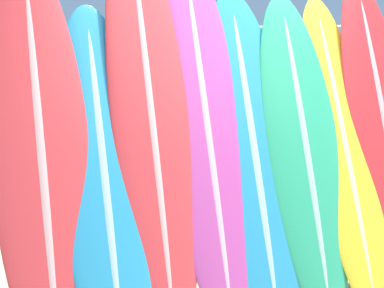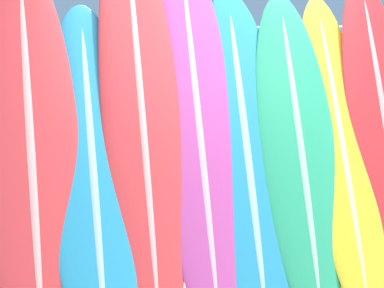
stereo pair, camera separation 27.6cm
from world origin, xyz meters
The scene contains 12 objects.
ocean_water centered at (0.00, 38.15, 0.00)m, with size 120.00×60.00×0.01m.
surfboard_rack centered at (-0.25, 0.57, 0.50)m, with size 2.67×0.04×0.93m.
surfboard_slot_0 centered at (-1.41, 0.62, 1.13)m, with size 0.55×0.87×2.27m.
surfboard_slot_1 centered at (-1.07, 0.58, 1.00)m, with size 0.53×0.89×1.99m.
surfboard_slot_2 centered at (-0.76, 0.67, 1.27)m, with size 0.49×1.02×2.54m.
surfboard_slot_3 centered at (-0.40, 0.65, 1.19)m, with size 0.51×1.02×2.37m.
surfboard_slot_4 centered at (-0.10, 0.60, 1.04)m, with size 0.58×0.92×2.08m.
surfboard_slot_5 centered at (0.26, 0.58, 1.03)m, with size 0.55×0.92×2.07m.
surfboard_slot_6 centered at (0.57, 0.59, 1.03)m, with size 0.49×1.02×2.06m.
surfboard_slot_7 centered at (0.91, 0.61, 1.10)m, with size 0.54×0.98×2.20m.
person_near_water centered at (-0.39, 7.71, 0.92)m, with size 0.28×0.23×1.68m.
person_mid_beach centered at (2.36, 5.87, 0.90)m, with size 0.27×0.28×1.65m.
Camera 1 is at (-1.57, -2.38, 1.92)m, focal length 50.00 mm.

